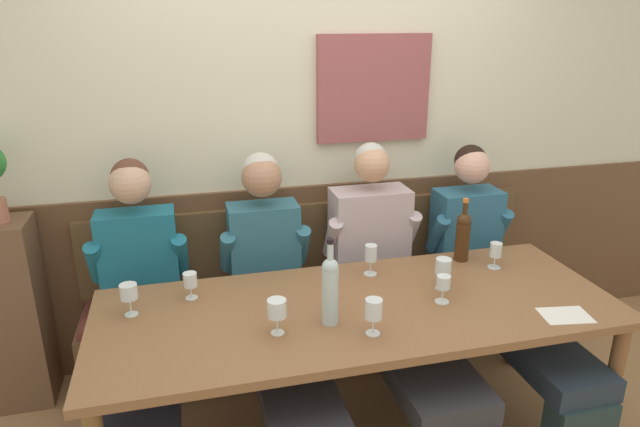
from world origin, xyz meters
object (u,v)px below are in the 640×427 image
at_px(dining_table, 359,319).
at_px(wine_glass_left_end, 374,310).
at_px(wine_glass_center_rear, 190,281).
at_px(person_left_seat, 390,287).
at_px(person_center_right_seat, 276,300).
at_px(wine_bottle_amber_mid, 463,235).
at_px(wine_glass_by_bottle, 496,251).
at_px(wine_glass_mid_right, 443,284).
at_px(person_right_seat, 495,277).
at_px(wine_glass_mid_left, 129,293).
at_px(wine_glass_right_end, 277,310).
at_px(wine_bottle_green_tall, 330,289).
at_px(wine_glass_near_bucket, 371,254).
at_px(wine_glass_center_front, 443,268).
at_px(person_center_left_seat, 139,320).
at_px(wall_bench, 320,317).

xyz_separation_m(dining_table, wine_glass_left_end, (-0.02, -0.25, 0.18)).
bearing_deg(wine_glass_center_rear, person_left_seat, 4.68).
relative_size(person_center_right_seat, wine_bottle_amber_mid, 3.84).
distance_m(dining_table, wine_glass_center_rear, 0.79).
height_order(person_left_seat, wine_glass_by_bottle, person_left_seat).
distance_m(dining_table, wine_glass_mid_right, 0.42).
height_order(person_right_seat, wine_glass_mid_left, person_right_seat).
distance_m(wine_bottle_amber_mid, wine_glass_center_rear, 1.42).
bearing_deg(wine_glass_right_end, wine_bottle_green_tall, 6.32).
bearing_deg(person_right_seat, person_left_seat, 179.19).
relative_size(wine_glass_near_bucket, wine_glass_center_front, 1.02).
height_order(wine_glass_near_bucket, wine_glass_center_front, wine_glass_near_bucket).
relative_size(person_right_seat, wine_glass_mid_left, 9.01).
relative_size(dining_table, wine_glass_center_front, 15.16).
relative_size(wine_glass_center_rear, wine_glass_near_bucket, 0.80).
height_order(wine_bottle_amber_mid, wine_glass_right_end, wine_bottle_amber_mid).
bearing_deg(person_center_left_seat, wine_glass_center_front, -10.45).
distance_m(wine_bottle_green_tall, wine_glass_near_bucket, 0.53).
height_order(person_right_seat, wine_glass_center_front, person_right_seat).
bearing_deg(wine_glass_by_bottle, wine_glass_left_end, -151.18).
height_order(wall_bench, person_center_left_seat, person_center_left_seat).
xyz_separation_m(wine_glass_near_bucket, wine_glass_center_front, (0.28, -0.24, -0.00)).
bearing_deg(wine_glass_near_bucket, person_center_right_seat, 175.19).
distance_m(wine_glass_near_bucket, wine_glass_center_front, 0.37).
height_order(wine_glass_right_end, wine_glass_near_bucket, wine_glass_near_bucket).
height_order(wine_bottle_green_tall, wine_bottle_amber_mid, wine_bottle_green_tall).
bearing_deg(wine_bottle_green_tall, person_center_right_seat, 109.04).
bearing_deg(wine_glass_mid_right, person_center_right_seat, 150.40).
relative_size(wine_glass_right_end, wine_glass_center_front, 0.99).
height_order(wine_bottle_amber_mid, wine_glass_near_bucket, wine_bottle_amber_mid).
distance_m(person_center_left_seat, wine_glass_mid_right, 1.43).
distance_m(wall_bench, wine_glass_right_end, 1.10).
height_order(wall_bench, wine_bottle_green_tall, wine_bottle_green_tall).
bearing_deg(wine_glass_center_front, wine_bottle_amber_mid, 48.86).
height_order(person_left_seat, wine_glass_left_end, person_left_seat).
bearing_deg(wine_glass_mid_right, wine_glass_left_end, -155.68).
height_order(person_center_left_seat, wine_glass_right_end, person_center_left_seat).
distance_m(wall_bench, wine_glass_by_bottle, 1.10).
distance_m(wall_bench, wine_bottle_amber_mid, 0.98).
bearing_deg(wine_bottle_amber_mid, wine_glass_by_bottle, -47.35).
xyz_separation_m(person_right_seat, wine_bottle_amber_mid, (-0.22, 0.01, 0.27)).
bearing_deg(dining_table, person_left_seat, 49.74).
bearing_deg(wine_glass_mid_left, wine_glass_center_rear, 19.47).
height_order(person_center_left_seat, wine_glass_mid_left, person_center_left_seat).
bearing_deg(wine_glass_center_rear, wall_bench, 31.82).
xyz_separation_m(person_left_seat, person_right_seat, (0.61, -0.01, -0.01)).
height_order(person_left_seat, wine_bottle_amber_mid, person_left_seat).
bearing_deg(wine_glass_center_front, wine_bottle_green_tall, -163.88).
distance_m(wine_glass_center_rear, wine_glass_mid_left, 0.28).
distance_m(wall_bench, person_center_right_seat, 0.61).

